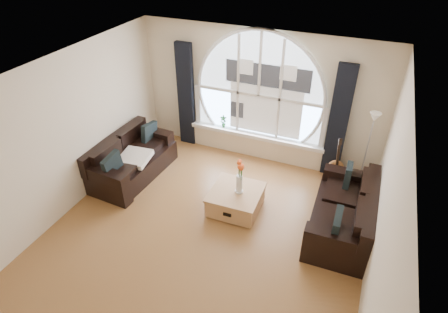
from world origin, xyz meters
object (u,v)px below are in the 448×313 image
coffee_chest (236,199)px  vase_flowers (239,174)px  sofa_left (132,158)px  floor_lamp (366,152)px  potted_plant (223,122)px  sofa_right (343,211)px  guitar (337,160)px

coffee_chest → vase_flowers: (0.05, 0.01, 0.57)m
sofa_left → coffee_chest: bearing=-0.7°
floor_lamp → potted_plant: floor_lamp is taller
sofa_right → potted_plant: potted_plant is taller
floor_lamp → potted_plant: bearing=174.4°
sofa_left → potted_plant: potted_plant is taller
sofa_right → coffee_chest: (-1.80, -0.18, -0.18)m
coffee_chest → potted_plant: bearing=117.2°
sofa_right → potted_plant: bearing=149.0°
sofa_left → floor_lamp: bearing=20.8°
potted_plant → floor_lamp: bearing=-5.6°
coffee_chest → floor_lamp: floor_lamp is taller
coffee_chest → guitar: bearing=42.5°
vase_flowers → guitar: vase_flowers is taller
sofa_right → potted_plant: size_ratio=6.79×
coffee_chest → guitar: (1.49, 1.44, 0.31)m
vase_flowers → floor_lamp: floor_lamp is taller
sofa_left → sofa_right: (4.06, 0.01, 0.00)m
sofa_left → guitar: size_ratio=1.74×
coffee_chest → vase_flowers: 0.57m
sofa_right → coffee_chest: 1.82m
sofa_left → guitar: bearing=22.3°
coffee_chest → vase_flowers: bearing=5.0°
sofa_right → vase_flowers: bearing=-175.5°
sofa_left → floor_lamp: (4.23, 1.31, 0.40)m
vase_flowers → sofa_left: bearing=175.9°
guitar → potted_plant: guitar is taller
guitar → sofa_right: bearing=-101.4°
guitar → sofa_left: bearing=173.8°
sofa_left → potted_plant: 2.08m
guitar → potted_plant: 2.49m
floor_lamp → guitar: floor_lamp is taller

